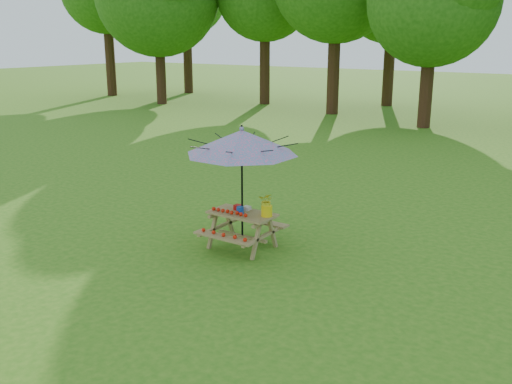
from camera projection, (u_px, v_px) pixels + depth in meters
The scene contains 6 objects.
ground at pixel (83, 364), 6.70m from camera, with size 120.00×120.00×0.00m, color #2E6B14.
picnic_table at pixel (242, 231), 10.29m from camera, with size 1.20×1.32×0.67m.
patio_umbrella at pixel (242, 142), 9.87m from camera, with size 2.58×2.58×2.25m.
produce_bins at pixel (241, 209), 10.25m from camera, with size 0.29×0.38×0.13m.
tomatoes_row at pixel (229, 212), 10.13m from camera, with size 0.77×0.13×0.07m, color red, non-canonical shape.
flower_bucket at pixel (267, 204), 9.95m from camera, with size 0.32×0.29×0.43m.
Camera 1 is at (5.04, -3.74, 3.72)m, focal length 40.00 mm.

